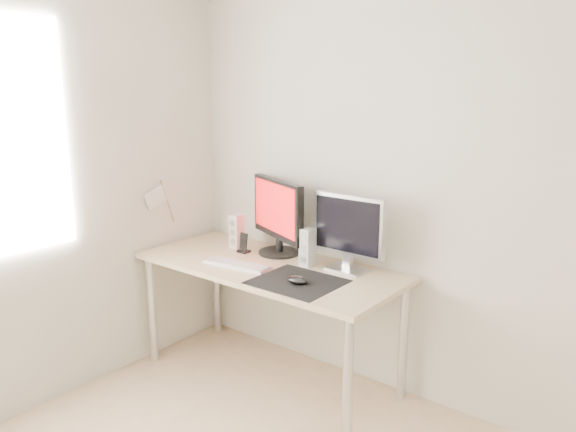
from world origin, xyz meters
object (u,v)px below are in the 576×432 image
Objects in this scene: main_monitor at (278,214)px; speaker_left at (237,231)px; phone_dock at (244,246)px; keyboard at (237,264)px; desk at (269,277)px; second_monitor at (348,229)px; speaker_right at (307,247)px; mouse at (297,280)px.

speaker_left is at bearing -167.95° from main_monitor.
phone_dock is (-0.19, -0.11, -0.22)m from main_monitor.
keyboard is at bearing -97.17° from main_monitor.
main_monitor reaches higher than phone_dock.
main_monitor is 0.33m from speaker_left.
keyboard reaches higher than desk.
main_monitor is 1.17× the size of second_monitor.
keyboard is at bearing -56.04° from phone_dock.
phone_dock is (0.10, -0.05, -0.07)m from speaker_left.
keyboard is (-0.04, -0.33, -0.25)m from main_monitor.
main_monitor is 0.31m from phone_dock.
phone_dock is at bearing -175.67° from speaker_right.
main_monitor reaches higher than mouse.
speaker_right is at bearing 32.67° from desk.
speaker_left is 1.00× the size of speaker_right.
keyboard is at bearing 175.82° from mouse.
speaker_left is 0.51× the size of keyboard.
mouse is 0.60m from main_monitor.
speaker_left is at bearing -175.89° from second_monitor.
phone_dock is at bearing 123.96° from keyboard.
desk is at bearing -17.25° from phone_dock.
speaker_left is (-0.29, -0.06, -0.14)m from main_monitor.
mouse is at bearing -40.49° from main_monitor.
speaker_left is (-0.71, 0.30, 0.09)m from mouse.
keyboard is (-0.55, -0.32, -0.23)m from second_monitor.
desk is 3.55× the size of second_monitor.
desk is 0.44m from speaker_left.
speaker_left is 1.77× the size of phone_dock.
speaker_right is at bearing 4.33° from phone_dock.
speaker_right is 0.48m from phone_dock.
phone_dock is at bearing 157.58° from mouse.
speaker_right is at bearing -1.22° from speaker_left.
mouse is 0.22× the size of main_monitor.
main_monitor is at bearing 165.24° from speaker_right.
second_monitor is (0.51, -0.00, -0.01)m from main_monitor.
speaker_right is (-0.23, -0.07, -0.13)m from second_monitor.
second_monitor is (0.09, 0.36, 0.22)m from mouse.
desk is 0.31m from phone_dock.
second_monitor reaches higher than mouse.
second_monitor reaches higher than keyboard.
speaker_right is 0.42m from keyboard.
keyboard is (0.25, -0.27, -0.10)m from speaker_left.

